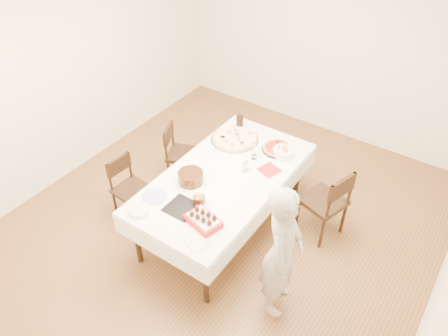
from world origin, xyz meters
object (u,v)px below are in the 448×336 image
Objects in this scene: pasta_bowl at (283,152)px; birthday_cake at (199,197)px; dining_table at (224,202)px; pizza_white at (235,139)px; chair_left_dessert at (132,190)px; person at (282,252)px; pizza_pepperoni at (277,148)px; chair_right_savory at (323,201)px; cola_glass at (240,122)px; taper_candle at (254,148)px; layer_cake at (191,178)px; strawberry_box at (203,220)px; chair_left_savory at (183,154)px.

pasta_bowl is 1.19m from birthday_cake.
pizza_white is at bearing 113.82° from dining_table.
pizza_white is (0.70, 1.07, 0.38)m from chair_left_dessert.
person reaches higher than pizza_pepperoni.
chair_right_savory is 0.79m from pizza_pepperoni.
cola_glass is (-0.36, 0.86, 0.46)m from dining_table.
pizza_white is at bearing 155.45° from taper_candle.
pasta_bowl is at bearing -135.09° from chair_left_dessert.
pizza_pepperoni reaches higher than dining_table.
person is at bearing -47.63° from taper_candle.
taper_candle is 0.80m from layer_cake.
pizza_pepperoni is 1.54× the size of pasta_bowl.
strawberry_box is (0.13, -1.12, -0.10)m from taper_candle.
chair_left_savory is at bearing -139.93° from cola_glass.
person is 0.98m from birthday_cake.
chair_right_savory is 1.46m from strawberry_box.
cola_glass is 1.15m from layer_cake.
pizza_white is 0.27m from cola_glass.
taper_candle is (0.37, -0.17, 0.12)m from pizza_white.
cola_glass reaches higher than strawberry_box.
chair_left_dessert is at bearing -154.85° from dining_table.
strawberry_box is (1.20, -0.22, 0.40)m from chair_left_dessert.
chair_left_dessert is 0.88m from layer_cake.
pizza_white is 0.52m from pizza_pepperoni.
taper_candle is 1.73× the size of cola_glass.
chair_left_dessert is at bearing 178.93° from birthday_cake.
birthday_cake is (-0.98, 0.07, 0.10)m from person.
dining_table is at bearing -66.18° from pizza_white.
person is (1.97, -0.09, 0.34)m from chair_left_dessert.
pasta_bowl is (1.31, 1.13, 0.40)m from chair_left_dessert.
cola_glass is 1.65m from strawberry_box.
taper_candle reaches higher than pasta_bowl.
strawberry_box is at bearing -90.24° from pizza_pepperoni.
chair_right_savory is at bearing 48.62° from birthday_cake.
taper_candle reaches higher than chair_left_dessert.
chair_left_savory is 0.77m from pizza_white.
birthday_cake reaches higher than chair_left_dessert.
cola_glass is at bearing -176.72° from chair_right_savory.
pasta_bowl is at bearing 44.94° from taper_candle.
chair_right_savory reaches higher than chair_left_savory.
chair_right_savory is 1.42m from birthday_cake.
person is (1.00, -0.55, 0.36)m from dining_table.
chair_left_savory is at bearing -164.19° from pizza_pepperoni.
person is at bearing -12.18° from layer_cake.
pizza_pepperoni is at bearing 155.03° from pasta_bowl.
birthday_cake is (-0.31, -1.15, 0.03)m from pasta_bowl.
pizza_white reaches higher than chair_left_savory.
pizza_pepperoni is 2.14× the size of cola_glass.
chair_left_dessert is 2.23× the size of pizza_pepperoni.
chair_left_savory is 2.16m from person.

